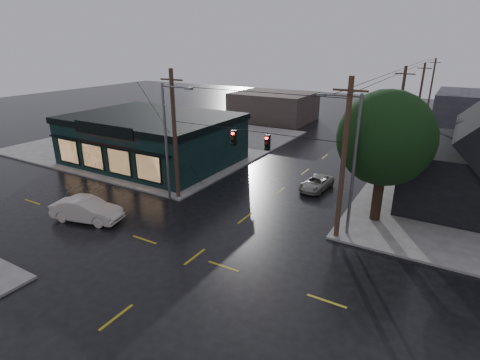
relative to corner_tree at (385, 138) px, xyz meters
The scene contains 15 objects.
ground_plane 14.40m from the corner_tree, 128.35° to the right, with size 160.00×160.00×0.00m, color black.
sidewalk_nw 30.34m from the corner_tree, 160.93° to the left, with size 28.00×28.00×0.15m, color slate.
pizza_shop 23.53m from the corner_tree, behind, with size 16.30×12.34×4.90m.
corner_tree is the anchor object (origin of this frame).
utility_pole_nw 16.25m from the corner_tree, 165.53° to the right, with size 2.00×0.32×10.15m, color #352317, non-canonical shape.
utility_pole_ne 7.26m from the corner_tree, 113.36° to the right, with size 2.00×0.32×10.15m, color #352317, non-canonical shape.
utility_pole_far_a 18.78m from the corner_tree, 95.26° to the left, with size 2.00×0.32×9.65m, color #352317, non-canonical shape.
utility_pole_far_b 38.23m from the corner_tree, 92.48° to the left, with size 2.00×0.32×9.15m, color #352317, non-canonical shape.
utility_pole_far_c 58.06m from the corner_tree, 91.62° to the left, with size 2.00×0.32×9.15m, color #352317, non-canonical shape.
span_signal_assembly 8.88m from the corner_tree, 154.83° to the right, with size 13.00×0.48×1.23m.
streetlight_nw 16.70m from the corner_tree, 163.31° to the right, with size 5.40×0.30×9.15m, color slate, non-canonical shape.
streetlight_ne 6.82m from the corner_tree, 110.19° to the right, with size 5.40×0.30×9.15m, color slate, non-canonical shape.
bg_building_west 37.25m from the corner_tree, 126.67° to the left, with size 12.00×10.00×4.40m, color #3E302D.
sedan_cream 20.98m from the corner_tree, 149.82° to the right, with size 1.75×5.03×1.66m, color beige.
suv_silver 8.66m from the corner_tree, 146.44° to the left, with size 1.85×4.01×1.11m, color gray.
Camera 1 is at (11.97, -15.18, 11.87)m, focal length 28.00 mm.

